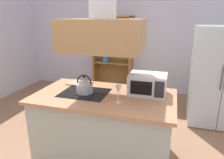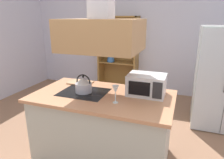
{
  "view_description": "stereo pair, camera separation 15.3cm",
  "coord_description": "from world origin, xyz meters",
  "px_view_note": "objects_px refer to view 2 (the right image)",
  "views": [
    {
      "loc": [
        0.84,
        -2.09,
        1.84
      ],
      "look_at": [
        0.05,
        0.53,
        1.0
      ],
      "focal_mm": 32.75,
      "sensor_mm": 36.0,
      "label": 1
    },
    {
      "loc": [
        0.98,
        -2.04,
        1.84
      ],
      "look_at": [
        0.05,
        0.53,
        1.0
      ],
      "focal_mm": 32.75,
      "sensor_mm": 36.0,
      "label": 2
    }
  ],
  "objects_px": {
    "refrigerator": "(224,79)",
    "cutting_board": "(81,83)",
    "dish_cabinet": "(118,59)",
    "wine_glass_on_counter": "(116,90)",
    "kettle": "(83,85)",
    "microwave": "(147,85)"
  },
  "relations": [
    {
      "from": "refrigerator",
      "to": "dish_cabinet",
      "type": "xyz_separation_m",
      "value": [
        -2.23,
        1.11,
        -0.02
      ]
    },
    {
      "from": "cutting_board",
      "to": "wine_glass_on_counter",
      "type": "relative_size",
      "value": 1.65
    },
    {
      "from": "dish_cabinet",
      "to": "wine_glass_on_counter",
      "type": "distance_m",
      "value": 2.92
    },
    {
      "from": "dish_cabinet",
      "to": "cutting_board",
      "type": "distance_m",
      "value": 2.29
    },
    {
      "from": "refrigerator",
      "to": "cutting_board",
      "type": "xyz_separation_m",
      "value": [
        -2.07,
        -1.17,
        0.06
      ]
    },
    {
      "from": "dish_cabinet",
      "to": "wine_glass_on_counter",
      "type": "bearing_deg",
      "value": -72.4
    },
    {
      "from": "refrigerator",
      "to": "kettle",
      "type": "height_order",
      "value": "refrigerator"
    },
    {
      "from": "refrigerator",
      "to": "dish_cabinet",
      "type": "relative_size",
      "value": 0.91
    },
    {
      "from": "kettle",
      "to": "cutting_board",
      "type": "height_order",
      "value": "kettle"
    },
    {
      "from": "cutting_board",
      "to": "microwave",
      "type": "height_order",
      "value": "microwave"
    },
    {
      "from": "wine_glass_on_counter",
      "to": "microwave",
      "type": "bearing_deg",
      "value": 52.96
    },
    {
      "from": "refrigerator",
      "to": "wine_glass_on_counter",
      "type": "xyz_separation_m",
      "value": [
        -1.35,
        -1.67,
        0.2
      ]
    },
    {
      "from": "wine_glass_on_counter",
      "to": "kettle",
      "type": "bearing_deg",
      "value": 160.71
    },
    {
      "from": "kettle",
      "to": "microwave",
      "type": "height_order",
      "value": "microwave"
    },
    {
      "from": "dish_cabinet",
      "to": "microwave",
      "type": "bearing_deg",
      "value": -64.24
    },
    {
      "from": "refrigerator",
      "to": "cutting_board",
      "type": "bearing_deg",
      "value": -150.46
    },
    {
      "from": "cutting_board",
      "to": "kettle",
      "type": "bearing_deg",
      "value": -55.62
    },
    {
      "from": "kettle",
      "to": "wine_glass_on_counter",
      "type": "bearing_deg",
      "value": -19.29
    },
    {
      "from": "dish_cabinet",
      "to": "kettle",
      "type": "relative_size",
      "value": 7.79
    },
    {
      "from": "refrigerator",
      "to": "cutting_board",
      "type": "distance_m",
      "value": 2.38
    },
    {
      "from": "cutting_board",
      "to": "wine_glass_on_counter",
      "type": "distance_m",
      "value": 0.89
    },
    {
      "from": "kettle",
      "to": "microwave",
      "type": "xyz_separation_m",
      "value": [
        0.78,
        0.2,
        0.03
      ]
    }
  ]
}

